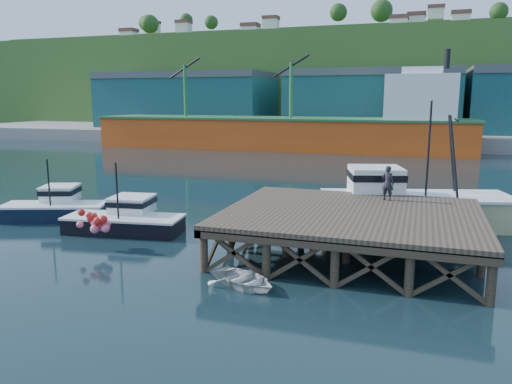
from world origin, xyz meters
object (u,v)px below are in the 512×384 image
at_px(boat_navy, 56,207).
at_px(dinghy, 244,279).
at_px(dockworker, 388,183).
at_px(boat_black, 126,219).
at_px(trawler, 412,201).

relative_size(boat_navy, dinghy, 2.18).
height_order(boat_navy, dockworker, dockworker).
distance_m(boat_navy, boat_black, 5.96).
bearing_deg(boat_navy, dinghy, -44.90).
height_order(dinghy, dockworker, dockworker).
distance_m(boat_navy, trawler, 21.79).
relative_size(dinghy, dockworker, 1.65).
relative_size(trawler, dockworker, 6.29).
xyz_separation_m(boat_black, trawler, (15.32, 6.47, 0.76)).
relative_size(trawler, dinghy, 3.82).
distance_m(boat_navy, dinghy, 16.62).
bearing_deg(dockworker, boat_black, 30.20).
height_order(boat_navy, trawler, trawler).
bearing_deg(boat_navy, boat_black, -31.73).
distance_m(trawler, dockworker, 3.86).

